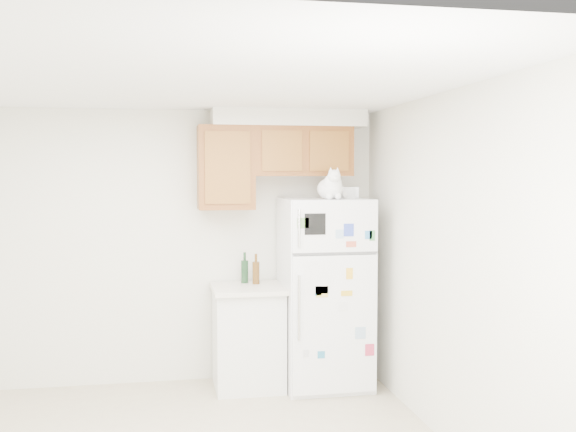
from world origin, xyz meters
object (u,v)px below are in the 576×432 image
object	(u,v)px
storage_box_front	(345,193)
refrigerator	(325,292)
cat	(331,187)
storage_box_back	(348,193)
base_counter	(248,336)
bottle_green	(245,268)
bottle_amber	(256,269)

from	to	relation	value
storage_box_front	refrigerator	bearing A→B (deg)	159.49
cat	storage_box_back	distance (m)	0.33
storage_box_back	base_counter	bearing A→B (deg)	-168.31
cat	bottle_green	world-z (taller)	cat
refrigerator	bottle_green	distance (m)	0.77
bottle_green	bottle_amber	world-z (taller)	bottle_green
bottle_green	bottle_amber	distance (m)	0.12
bottle_amber	base_counter	bearing A→B (deg)	-132.04
refrigerator	bottle_amber	size ratio (longest dim) A/B	6.17
cat	bottle_amber	size ratio (longest dim) A/B	1.45
cat	storage_box_back	xyz separation A→B (m)	(0.22, 0.24, -0.06)
base_counter	cat	bearing A→B (deg)	-19.79
base_counter	storage_box_back	distance (m)	1.58
refrigerator	storage_box_back	xyz separation A→B (m)	(0.23, 0.06, 0.90)
storage_box_front	base_counter	bearing A→B (deg)	160.09
cat	bottle_green	xyz separation A→B (m)	(-0.71, 0.42, -0.74)
storage_box_back	refrigerator	bearing A→B (deg)	-152.87
refrigerator	bottle_amber	distance (m)	0.66
refrigerator	cat	bearing A→B (deg)	-87.10
base_counter	cat	size ratio (longest dim) A/B	2.30
refrigerator	base_counter	xyz separation A→B (m)	(-0.69, 0.07, -0.39)
refrigerator	cat	size ratio (longest dim) A/B	4.25
storage_box_back	storage_box_front	distance (m)	0.10
storage_box_front	storage_box_back	bearing A→B (deg)	41.29
refrigerator	cat	world-z (taller)	cat
cat	base_counter	bearing A→B (deg)	160.21
base_counter	storage_box_back	xyz separation A→B (m)	(0.92, -0.01, 1.29)
refrigerator	bottle_green	world-z (taller)	refrigerator
base_counter	bottle_green	world-z (taller)	bottle_green
cat	storage_box_front	world-z (taller)	cat
storage_box_back	bottle_green	xyz separation A→B (m)	(-0.93, 0.18, -0.69)
storage_box_front	bottle_amber	bearing A→B (deg)	152.61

